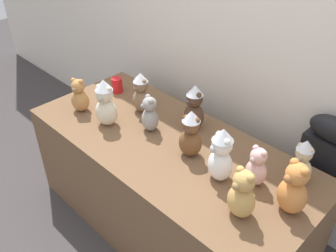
% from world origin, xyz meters
% --- Properties ---
extents(ground_plane, '(10.00, 10.00, 0.00)m').
position_xyz_m(ground_plane, '(0.00, 0.00, 0.00)').
color(ground_plane, '#3D3838').
extents(wall_back, '(7.00, 0.08, 2.60)m').
position_xyz_m(wall_back, '(0.00, 0.90, 1.30)').
color(wall_back, silver).
rests_on(wall_back, ground_plane).
extents(display_table, '(1.83, 0.81, 0.71)m').
position_xyz_m(display_table, '(0.00, 0.25, 0.35)').
color(display_table, brown).
rests_on(display_table, ground_plane).
extents(instrument_case, '(0.28, 0.13, 0.97)m').
position_xyz_m(instrument_case, '(0.73, 0.78, 0.49)').
color(instrument_case, black).
rests_on(instrument_case, ground_plane).
extents(teddy_bear_cream, '(0.18, 0.16, 0.32)m').
position_xyz_m(teddy_bear_cream, '(-0.41, 0.12, 0.86)').
color(teddy_bear_cream, beige).
rests_on(teddy_bear_cream, display_table).
extents(teddy_bear_cocoa, '(0.15, 0.14, 0.30)m').
position_xyz_m(teddy_bear_cocoa, '(0.00, 0.48, 0.86)').
color(teddy_bear_cocoa, '#4C3323').
rests_on(teddy_bear_cocoa, display_table).
extents(teddy_bear_honey, '(0.16, 0.14, 0.27)m').
position_xyz_m(teddy_bear_honey, '(0.62, 0.09, 0.84)').
color(teddy_bear_honey, tan).
rests_on(teddy_bear_honey, display_table).
extents(teddy_bear_blush, '(0.13, 0.12, 0.23)m').
position_xyz_m(teddy_bear_blush, '(0.55, 0.32, 0.82)').
color(teddy_bear_blush, beige).
rests_on(teddy_bear_blush, display_table).
extents(teddy_bear_chestnut, '(0.16, 0.15, 0.29)m').
position_xyz_m(teddy_bear_chestnut, '(0.16, 0.26, 0.85)').
color(teddy_bear_chestnut, brown).
rests_on(teddy_bear_chestnut, display_table).
extents(teddy_bear_ginger, '(0.18, 0.17, 0.29)m').
position_xyz_m(teddy_bear_ginger, '(0.77, 0.28, 0.84)').
color(teddy_bear_ginger, '#D17F3D').
rests_on(teddy_bear_ginger, display_table).
extents(teddy_bear_snow, '(0.18, 0.16, 0.31)m').
position_xyz_m(teddy_bear_snow, '(0.40, 0.22, 0.86)').
color(teddy_bear_snow, white).
rests_on(teddy_bear_snow, display_table).
extents(teddy_bear_mocha, '(0.13, 0.12, 0.28)m').
position_xyz_m(teddy_bear_mocha, '(-0.37, 0.38, 0.85)').
color(teddy_bear_mocha, '#7F6047').
rests_on(teddy_bear_mocha, display_table).
extents(teddy_bear_ash, '(0.15, 0.14, 0.24)m').
position_xyz_m(teddy_bear_ash, '(-0.17, 0.27, 0.82)').
color(teddy_bear_ash, gray).
rests_on(teddy_bear_ash, display_table).
extents(teddy_bear_caramel, '(0.15, 0.15, 0.24)m').
position_xyz_m(teddy_bear_caramel, '(-0.66, 0.09, 0.82)').
color(teddy_bear_caramel, '#B27A42').
rests_on(teddy_bear_caramel, display_table).
extents(teddy_bear_sand, '(0.12, 0.10, 0.26)m').
position_xyz_m(teddy_bear_sand, '(0.70, 0.50, 0.83)').
color(teddy_bear_sand, '#CCB78E').
rests_on(teddy_bear_sand, display_table).
extents(party_cup_red, '(0.08, 0.08, 0.11)m').
position_xyz_m(party_cup_red, '(-0.69, 0.42, 0.76)').
color(party_cup_red, red).
rests_on(party_cup_red, display_table).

